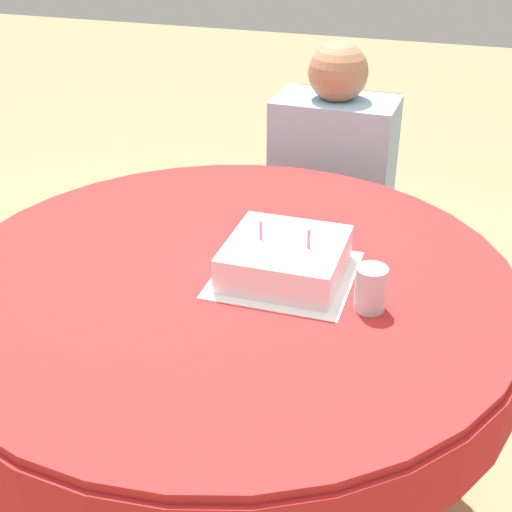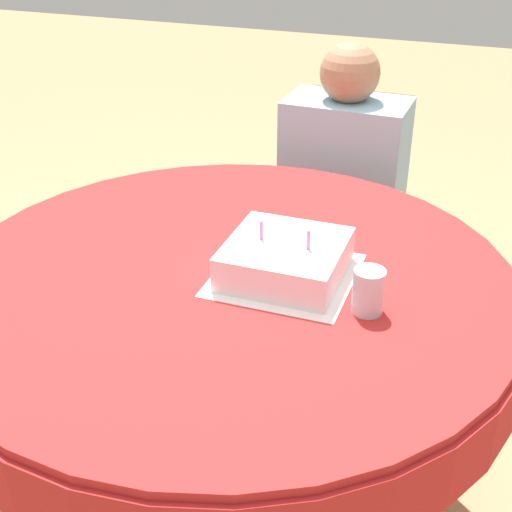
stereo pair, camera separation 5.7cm
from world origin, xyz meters
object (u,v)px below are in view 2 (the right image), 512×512
Objects in this scene: birthday_cake at (285,259)px; chair at (345,219)px; drinking_glass at (368,291)px; person at (341,182)px.

chair is at bearing 94.22° from birthday_cake.
drinking_glass is at bearing -21.22° from birthday_cake.
person reaches higher than chair.
chair reaches higher than drinking_glass.
birthday_cake is (0.07, -0.90, 0.33)m from chair.
person is at bearing 106.76° from drinking_glass.
drinking_glass is at bearing -73.12° from chair.
chair is 0.82× the size of person.
person is at bearing -90.00° from chair.
drinking_glass is (0.27, -0.89, 0.16)m from person.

